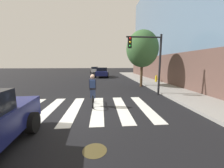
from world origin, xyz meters
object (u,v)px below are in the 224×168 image
at_px(cyclist, 93,90).
at_px(fire_hydrant, 156,78).
at_px(manhole_cover, 95,150).
at_px(street_tree_near, 142,49).
at_px(sedan_mid, 102,72).
at_px(sedan_far, 95,70).
at_px(traffic_light_near, 149,54).

bearing_deg(cyclist, fire_hydrant, 49.48).
bearing_deg(fire_hydrant, manhole_cover, -119.22).
bearing_deg(street_tree_near, manhole_cover, -113.34).
height_order(sedan_mid, sedan_far, sedan_mid).
xyz_separation_m(cyclist, street_tree_near, (4.34, 5.73, 2.76)).
bearing_deg(fire_hydrant, street_tree_near, -137.86).
height_order(sedan_mid, traffic_light_near, traffic_light_near).
xyz_separation_m(fire_hydrant, street_tree_near, (-2.44, -2.21, 3.07)).
bearing_deg(traffic_light_near, manhole_cover, -120.32).
relative_size(sedan_mid, sedan_far, 1.08).
bearing_deg(street_tree_near, fire_hydrant, 42.14).
height_order(sedan_mid, fire_hydrant, sedan_mid).
bearing_deg(traffic_light_near, sedan_mid, 103.27).
height_order(sedan_mid, street_tree_near, street_tree_near).
distance_m(fire_hydrant, street_tree_near, 4.50).
distance_m(sedan_mid, street_tree_near, 10.76).
relative_size(sedan_far, fire_hydrant, 5.63).
relative_size(manhole_cover, fire_hydrant, 0.82).
xyz_separation_m(traffic_light_near, fire_hydrant, (3.07, 5.77, -2.33)).
bearing_deg(traffic_light_near, sedan_far, 101.81).
relative_size(traffic_light_near, fire_hydrant, 5.38).
bearing_deg(manhole_cover, fire_hydrant, 60.78).
bearing_deg(street_tree_near, sedan_far, 105.61).
distance_m(traffic_light_near, fire_hydrant, 6.94).
xyz_separation_m(sedan_mid, street_tree_near, (3.76, -9.70, 2.77)).
bearing_deg(manhole_cover, sedan_mid, 89.04).
relative_size(manhole_cover, sedan_mid, 0.14).
bearing_deg(manhole_cover, sedan_far, 92.73).
relative_size(sedan_mid, street_tree_near, 0.89).
relative_size(sedan_far, street_tree_near, 0.82).
relative_size(traffic_light_near, street_tree_near, 0.79).
distance_m(sedan_far, traffic_light_near, 23.69).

